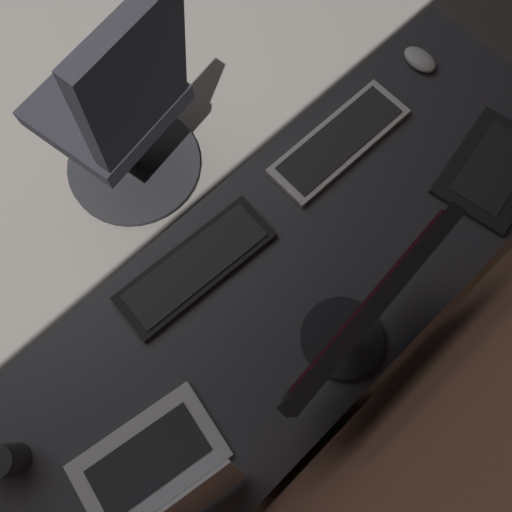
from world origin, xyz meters
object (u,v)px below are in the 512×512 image
Objects in this scene: monitor_primary at (359,319)px; coffee_mug at (5,462)px; office_chair at (123,117)px; drawer_pedestal at (237,367)px; keyboard_spare at (339,141)px; keyboard_main at (196,266)px; mouse_main at (420,59)px; laptop_leftmost at (157,482)px.

coffee_mug is at bearing -23.57° from monitor_primary.
office_chair reaches higher than coffee_mug.
office_chair is (-0.29, -0.87, 0.11)m from drawer_pedestal.
monitor_primary reaches higher than coffee_mug.
keyboard_spare is 1.11m from coffee_mug.
mouse_main is (-0.88, -0.02, 0.01)m from keyboard_main.
coffee_mug reaches higher than mouse_main.
laptop_leftmost is (0.30, 0.10, 0.43)m from drawer_pedestal.
monitor_primary is at bearing 109.80° from keyboard_main.
drawer_pedestal is 0.53m from laptop_leftmost.
monitor_primary reaches higher than keyboard_main.
mouse_main reaches higher than drawer_pedestal.
coffee_mug is at bearing -16.79° from drawer_pedestal.
laptop_leftmost is 1.18m from office_chair.
keyboard_main is (-0.08, -0.21, 0.39)m from drawer_pedestal.
drawer_pedestal is at bearing 19.18° from keyboard_spare.
mouse_main is at bearing -178.93° from keyboard_main.
laptop_leftmost is at bearing 18.88° from keyboard_spare.
drawer_pedestal is at bearing 13.45° from mouse_main.
mouse_main reaches higher than keyboard_spare.
mouse_main is 1.47m from coffee_mug.
laptop_leftmost is 3.43× the size of mouse_main.
laptop_leftmost reaches higher than drawer_pedestal.
keyboard_spare is 0.79m from office_chair.
mouse_main is (-0.36, -0.02, 0.01)m from keyboard_spare.
drawer_pedestal is 1.06m from mouse_main.
monitor_primary is 0.86m from mouse_main.
office_chair is at bearing -107.64° from keyboard_main.
drawer_pedestal is at bearing 71.74° from office_chair.
office_chair is at bearing -121.31° from laptop_leftmost.
drawer_pedestal is at bearing 69.84° from keyboard_main.
drawer_pedestal is 0.45m from keyboard_main.
keyboard_main is at bearing -140.73° from laptop_leftmost.
monitor_primary is 0.57m from keyboard_spare.
coffee_mug is at bearing 5.50° from keyboard_main.
office_chair is (-0.08, -1.03, -0.50)m from monitor_primary.
office_chair reaches higher than drawer_pedestal.
keyboard_spare is 0.44× the size of office_chair.
mouse_main is 0.97m from office_chair.
coffee_mug is (0.51, -0.15, 0.43)m from drawer_pedestal.
monitor_primary is 0.45m from keyboard_main.
drawer_pedestal is at bearing 163.21° from coffee_mug.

